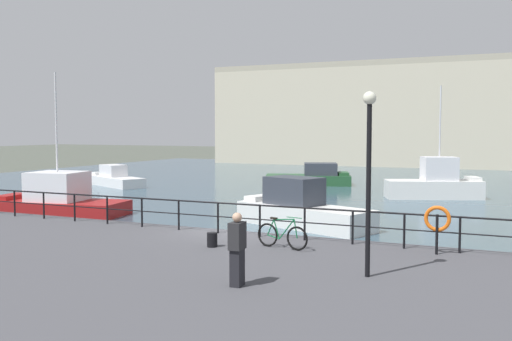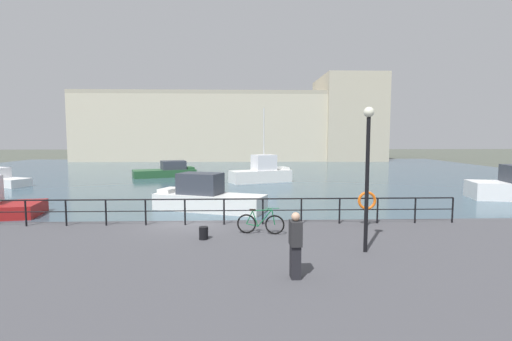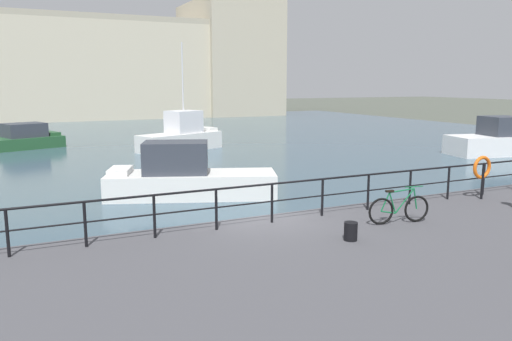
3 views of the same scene
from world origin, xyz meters
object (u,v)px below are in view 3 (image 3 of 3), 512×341
object	(u,v)px
moored_red_daysailer	(493,140)
moored_green_narrowboat	(181,136)
moored_cabin_cruiser	(15,140)
life_ring_stand	(482,169)
moored_small_launch	(187,177)
parked_bicycle	(399,209)
mooring_bollard	(351,231)
harbor_building	(105,69)

from	to	relation	value
moored_red_daysailer	moored_green_narrowboat	world-z (taller)	moored_green_narrowboat
moored_cabin_cruiser	life_ring_stand	bearing A→B (deg)	-84.76
moored_green_narrowboat	moored_small_launch	world-z (taller)	moored_green_narrowboat
moored_small_launch	parked_bicycle	distance (m)	9.83
parked_bicycle	life_ring_stand	size ratio (longest dim) A/B	1.25
moored_cabin_cruiser	parked_bicycle	xyz separation A→B (m)	(9.25, -29.19, 0.69)
moored_green_narrowboat	life_ring_stand	bearing A→B (deg)	-104.48
mooring_bollard	moored_small_launch	bearing A→B (deg)	94.90
parked_bicycle	moored_red_daysailer	bearing A→B (deg)	44.36
moored_red_daysailer	moored_cabin_cruiser	size ratio (longest dim) A/B	0.78
harbor_building	moored_small_launch	distance (m)	52.22
moored_red_daysailer	mooring_bollard	size ratio (longest dim) A/B	12.94
moored_small_launch	life_ring_stand	world-z (taller)	life_ring_stand
moored_red_daysailer	parked_bicycle	bearing A→B (deg)	-133.71
moored_red_daysailer	mooring_bollard	xyz separation A→B (m)	(-20.92, -13.34, 0.22)
moored_red_daysailer	moored_cabin_cruiser	xyz separation A→B (m)	(-28.15, 16.51, -0.30)
moored_red_daysailer	life_ring_stand	size ratio (longest dim) A/B	4.08
parked_bicycle	harbor_building	bearing A→B (deg)	98.49
moored_small_launch	life_ring_stand	bearing A→B (deg)	152.07
moored_green_narrowboat	life_ring_stand	xyz separation A→B (m)	(3.09, -22.44, 0.93)
harbor_building	mooring_bollard	xyz separation A→B (m)	(-4.17, -61.72, -5.35)
moored_green_narrowboat	parked_bicycle	size ratio (longest dim) A/B	4.20
mooring_bollard	parked_bicycle	bearing A→B (deg)	18.16
moored_red_daysailer	moored_cabin_cruiser	world-z (taller)	moored_red_daysailer
moored_small_launch	harbor_building	bearing A→B (deg)	-74.62
moored_cabin_cruiser	parked_bicycle	size ratio (longest dim) A/B	4.19
moored_cabin_cruiser	parked_bicycle	bearing A→B (deg)	-93.00
moored_small_launch	mooring_bollard	bearing A→B (deg)	115.84
harbor_building	moored_cabin_cruiser	world-z (taller)	harbor_building
harbor_building	moored_red_daysailer	distance (m)	51.50
mooring_bollard	life_ring_stand	size ratio (longest dim) A/B	0.31
harbor_building	parked_bicycle	xyz separation A→B (m)	(-2.15, -61.05, -5.18)
moored_green_narrowboat	mooring_bollard	size ratio (longest dim) A/B	16.70
moored_red_daysailer	moored_green_narrowboat	xyz separation A→B (m)	(-17.66, 10.88, 0.05)
moored_green_narrowboat	parked_bicycle	distance (m)	23.60
moored_green_narrowboat	life_ring_stand	distance (m)	22.67
moored_small_launch	life_ring_stand	xyz separation A→B (m)	(7.22, -8.26, 1.10)
moored_green_narrowboat	parked_bicycle	xyz separation A→B (m)	(-1.24, -23.56, 0.34)
moored_red_daysailer	moored_cabin_cruiser	distance (m)	32.63
moored_red_daysailer	mooring_bollard	distance (m)	24.81
moored_small_launch	moored_cabin_cruiser	bearing A→B (deg)	-51.23
moored_cabin_cruiser	harbor_building	bearing A→B (deg)	49.72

